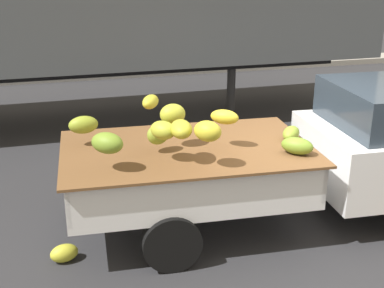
% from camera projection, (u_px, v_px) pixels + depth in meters
% --- Properties ---
extents(ground, '(220.00, 220.00, 0.00)m').
position_uv_depth(ground, '(311.00, 226.00, 6.51)').
color(ground, '#28282B').
extents(curb_strip, '(80.00, 0.80, 0.16)m').
position_uv_depth(curb_strip, '(162.00, 70.00, 14.70)').
color(curb_strip, gray).
rests_on(curb_strip, ground).
extents(pickup_truck, '(5.22, 2.04, 1.70)m').
position_uv_depth(pickup_truck, '(345.00, 150.00, 6.52)').
color(pickup_truck, white).
rests_on(pickup_truck, ground).
extents(fallen_banana_bunch_near_tailgate, '(0.35, 0.26, 0.20)m').
position_uv_depth(fallen_banana_bunch_near_tailgate, '(64.00, 253.00, 5.74)').
color(fallen_banana_bunch_near_tailgate, gold).
rests_on(fallen_banana_bunch_near_tailgate, ground).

